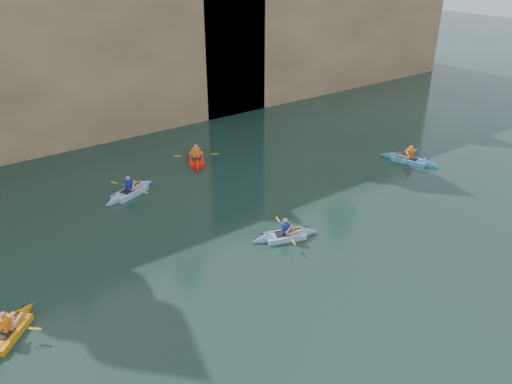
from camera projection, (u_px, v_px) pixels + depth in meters
ground at (326, 353)px, 15.27m from camera, size 160.00×160.00×0.00m
cliff at (27, 29)px, 34.17m from camera, size 70.00×16.00×12.00m
cliff_slab_center at (95, 47)px, 30.05m from camera, size 24.00×2.40×11.40m
cliff_slab_east at (333, 30)px, 41.07m from camera, size 26.00×2.40×9.84m
sea_cave_center at (6, 134)px, 28.20m from camera, size 3.50×1.00×3.20m
sea_cave_east at (215, 85)px, 35.39m from camera, size 5.00×1.00×4.50m
kayaker_orange at (8, 332)px, 15.86m from camera, size 2.66×2.75×1.18m
kayaker_ltblue_near at (285, 235)px, 21.15m from camera, size 3.07×2.23×1.19m
kayaker_red_far at (196, 159)px, 28.60m from camera, size 2.35×3.50×1.31m
kayaker_ltblue_mid at (130, 192)px, 24.84m from camera, size 3.34×2.31×1.26m
kayaker_blue_east at (409, 160)px, 28.56m from camera, size 2.35×3.57×1.25m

